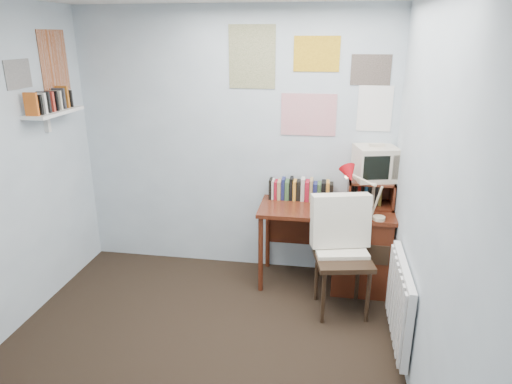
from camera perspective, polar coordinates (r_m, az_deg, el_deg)
ground at (r=3.41m, az=-9.00°, el=-22.19°), size 3.50×3.50×0.00m
back_wall at (r=4.37m, az=-2.80°, el=5.99°), size 3.00×0.02×2.50m
right_wall at (r=2.68m, az=21.67°, el=-3.95°), size 0.02×3.50×2.50m
desk at (r=4.31m, az=12.13°, el=-6.53°), size 1.20×0.55×0.76m
desk_chair at (r=3.87m, az=10.82°, el=-8.32°), size 0.57×0.56×0.96m
desk_lamp at (r=3.92m, az=15.32°, el=-0.77°), size 0.28×0.25×0.39m
tv_riser at (r=4.25m, az=14.11°, el=-0.10°), size 0.40×0.30×0.25m
crt_tv at (r=4.18m, az=14.68°, el=3.71°), size 0.41×0.39×0.33m
book_row at (r=4.30m, az=5.66°, el=0.45°), size 0.60×0.14×0.22m
radiator at (r=3.52m, az=17.56°, el=-12.97°), size 0.09×0.80×0.60m
wall_shelf at (r=4.24m, az=-23.92°, el=9.10°), size 0.20×0.62×0.24m
posters_back at (r=4.18m, az=6.75°, el=13.63°), size 1.20×0.01×0.90m
posters_left at (r=4.26m, az=-25.71°, el=14.07°), size 0.01×0.70×0.60m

